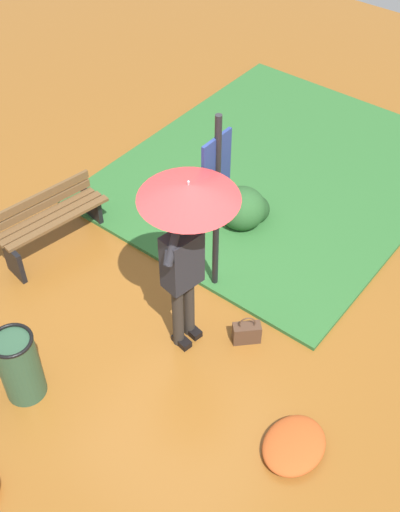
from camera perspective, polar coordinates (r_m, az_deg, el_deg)
The scene contains 9 objects.
ground_plane at distance 7.07m, azimuth -1.76°, elevation -6.47°, with size 18.00×18.00×0.00m, color brown.
grass_verge at distance 9.15m, azimuth 7.17°, elevation 7.48°, with size 4.80×4.00×0.05m.
person_with_umbrella at distance 5.91m, azimuth -1.28°, elevation 2.68°, with size 0.96×0.96×2.04m.
info_sign_post at distance 6.52m, azimuth 1.46°, elevation 6.16°, with size 0.44×0.07×2.30m.
handbag at distance 6.88m, azimuth 4.20°, elevation -6.85°, with size 0.31×0.31×0.37m.
park_bench at distance 7.91m, azimuth -13.27°, elevation 3.11°, with size 1.40×0.59×0.75m.
trash_bin at distance 6.48m, azimuth -15.88°, elevation -9.45°, with size 0.42×0.42×0.83m.
shrub_cluster at distance 8.12m, azimuth 4.02°, elevation 4.27°, with size 0.67×0.61×0.55m.
leaf_pile_near_person at distance 6.25m, azimuth 8.42°, elevation -16.42°, with size 0.69×0.55×0.15m.
Camera 1 is at (-3.35, -2.92, 5.49)m, focal length 44.66 mm.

